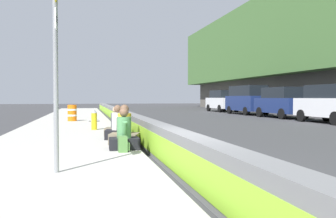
# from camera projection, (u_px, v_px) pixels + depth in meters

# --- Properties ---
(ground_plane) EXTENTS (160.00, 160.00, 0.00)m
(ground_plane) POSITION_uv_depth(u_px,v_px,m) (186.00, 178.00, 6.71)
(ground_plane) COLOR #353538
(ground_plane) RESTS_ON ground
(sidewalk_strip) EXTENTS (80.00, 4.40, 0.14)m
(sidewalk_strip) POSITION_uv_depth(u_px,v_px,m) (39.00, 182.00, 6.10)
(sidewalk_strip) COLOR #A8A59E
(sidewalk_strip) RESTS_ON ground_plane
(jersey_barrier) EXTENTS (76.00, 0.45, 0.85)m
(jersey_barrier) POSITION_uv_depth(u_px,v_px,m) (186.00, 156.00, 6.69)
(jersey_barrier) COLOR slate
(jersey_barrier) RESTS_ON ground_plane
(route_sign_post) EXTENTS (0.44, 0.09, 3.60)m
(route_sign_post) POSITION_uv_depth(u_px,v_px,m) (56.00, 60.00, 6.46)
(route_sign_post) COLOR gray
(route_sign_post) RESTS_ON sidewalk_strip
(fire_hydrant) EXTENTS (0.26, 0.46, 0.88)m
(fire_hydrant) POSITION_uv_depth(u_px,v_px,m) (94.00, 119.00, 15.11)
(fire_hydrant) COLOR gold
(fire_hydrant) RESTS_ON sidewalk_strip
(seated_person_foreground) EXTENTS (0.71, 0.82, 1.11)m
(seated_person_foreground) POSITION_uv_depth(u_px,v_px,m) (124.00, 136.00, 9.49)
(seated_person_foreground) COLOR black
(seated_person_foreground) RESTS_ON sidewalk_strip
(seated_person_middle) EXTENTS (0.92, 1.01, 1.18)m
(seated_person_middle) POSITION_uv_depth(u_px,v_px,m) (125.00, 131.00, 10.56)
(seated_person_middle) COLOR #706651
(seated_person_middle) RESTS_ON sidewalk_strip
(seated_person_rear) EXTENTS (0.82, 0.92, 1.14)m
(seated_person_rear) POSITION_uv_depth(u_px,v_px,m) (118.00, 128.00, 11.77)
(seated_person_rear) COLOR black
(seated_person_rear) RESTS_ON sidewalk_strip
(seated_person_far) EXTENTS (0.81, 0.89, 1.06)m
(seated_person_far) POSITION_uv_depth(u_px,v_px,m) (116.00, 126.00, 12.93)
(seated_person_far) COLOR #706651
(seated_person_far) RESTS_ON sidewalk_strip
(backpack) EXTENTS (0.32, 0.28, 0.40)m
(backpack) POSITION_uv_depth(u_px,v_px,m) (123.00, 144.00, 8.99)
(backpack) COLOR #4C7A3D
(backpack) RESTS_ON sidewalk_strip
(construction_barrel) EXTENTS (0.54, 0.54, 0.95)m
(construction_barrel) POSITION_uv_depth(u_px,v_px,m) (72.00, 113.00, 20.73)
(construction_barrel) COLOR orange
(construction_barrel) RESTS_ON sidewalk_strip
(parked_car_third) EXTENTS (4.82, 2.10, 2.28)m
(parked_car_third) POSITION_uv_depth(u_px,v_px,m) (331.00, 103.00, 20.87)
(parked_car_third) COLOR silver
(parked_car_third) RESTS_ON ground_plane
(parked_car_fourth) EXTENTS (4.86, 2.18, 2.28)m
(parked_car_fourth) POSITION_uv_depth(u_px,v_px,m) (282.00, 102.00, 26.22)
(parked_car_fourth) COLOR navy
(parked_car_fourth) RESTS_ON ground_plane
(parked_car_midline) EXTENTS (5.15, 2.20, 2.56)m
(parked_car_midline) POSITION_uv_depth(u_px,v_px,m) (247.00, 99.00, 31.52)
(parked_car_midline) COLOR navy
(parked_car_midline) RESTS_ON ground_plane
(parked_car_far) EXTENTS (4.86, 2.19, 2.28)m
(parked_car_far) POSITION_uv_depth(u_px,v_px,m) (222.00, 101.00, 37.66)
(parked_car_far) COLOR silver
(parked_car_far) RESTS_ON ground_plane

